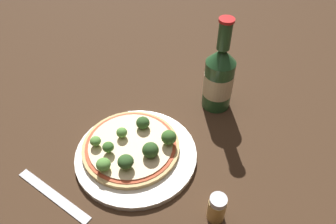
{
  "coord_description": "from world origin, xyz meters",
  "views": [
    {
      "loc": [
        -0.16,
        -0.39,
        0.55
      ],
      "look_at": [
        0.11,
        0.02,
        0.06
      ],
      "focal_mm": 35.0,
      "sensor_mm": 36.0,
      "label": 1
    }
  ],
  "objects_px": {
    "pizza": "(131,146)",
    "fork": "(53,195)",
    "pepper_shaker": "(217,208)",
    "beer_bottle": "(219,77)"
  },
  "relations": [
    {
      "from": "fork",
      "to": "beer_bottle",
      "type": "bearing_deg",
      "value": -107.42
    },
    {
      "from": "pizza",
      "to": "fork",
      "type": "distance_m",
      "value": 0.18
    },
    {
      "from": "pizza",
      "to": "fork",
      "type": "relative_size",
      "value": 1.14
    },
    {
      "from": "pizza",
      "to": "pepper_shaker",
      "type": "relative_size",
      "value": 3.39
    },
    {
      "from": "beer_bottle",
      "to": "pepper_shaker",
      "type": "bearing_deg",
      "value": -129.61
    },
    {
      "from": "pizza",
      "to": "pepper_shaker",
      "type": "xyz_separation_m",
      "value": [
        0.05,
        -0.22,
        0.01
      ]
    },
    {
      "from": "pepper_shaker",
      "to": "beer_bottle",
      "type": "bearing_deg",
      "value": 50.39
    },
    {
      "from": "pepper_shaker",
      "to": "fork",
      "type": "relative_size",
      "value": 0.34
    },
    {
      "from": "pizza",
      "to": "fork",
      "type": "bearing_deg",
      "value": -176.66
    },
    {
      "from": "pizza",
      "to": "beer_bottle",
      "type": "relative_size",
      "value": 0.89
    }
  ]
}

